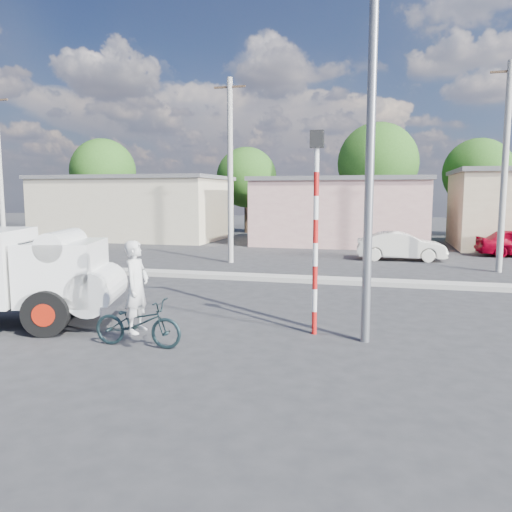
% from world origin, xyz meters
% --- Properties ---
extents(ground_plane, '(120.00, 120.00, 0.00)m').
position_xyz_m(ground_plane, '(0.00, 0.00, 0.00)').
color(ground_plane, '#28282A').
rests_on(ground_plane, ground).
extents(median, '(40.00, 0.80, 0.16)m').
position_xyz_m(median, '(0.00, 8.00, 0.08)').
color(median, '#99968E').
rests_on(median, ground).
extents(bicycle, '(1.86, 0.67, 0.97)m').
position_xyz_m(bicycle, '(-0.09, -0.29, 0.49)').
color(bicycle, black).
rests_on(bicycle, ground).
extents(cyclist, '(0.45, 0.68, 1.84)m').
position_xyz_m(cyclist, '(-0.09, -0.29, 0.92)').
color(cyclist, silver).
rests_on(cyclist, ground).
extents(car_cream, '(4.06, 1.62, 1.31)m').
position_xyz_m(car_cream, '(5.37, 14.78, 0.66)').
color(car_cream, silver).
rests_on(car_cream, ground).
extents(traffic_pole, '(0.28, 0.18, 4.36)m').
position_xyz_m(traffic_pole, '(3.20, 1.50, 2.59)').
color(traffic_pole, red).
rests_on(traffic_pole, ground).
extents(streetlight, '(2.34, 0.22, 9.00)m').
position_xyz_m(streetlight, '(4.14, 1.20, 4.96)').
color(streetlight, slate).
rests_on(streetlight, ground).
extents(building_row, '(37.80, 7.30, 4.44)m').
position_xyz_m(building_row, '(1.10, 22.00, 2.13)').
color(building_row, beige).
rests_on(building_row, ground).
extents(tree_row, '(34.13, 7.32, 8.10)m').
position_xyz_m(tree_row, '(-2.27, 28.62, 4.83)').
color(tree_row, '#38281E').
rests_on(tree_row, ground).
extents(utility_poles, '(35.40, 0.24, 8.00)m').
position_xyz_m(utility_poles, '(3.25, 12.00, 4.07)').
color(utility_poles, '#99968E').
rests_on(utility_poles, ground).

